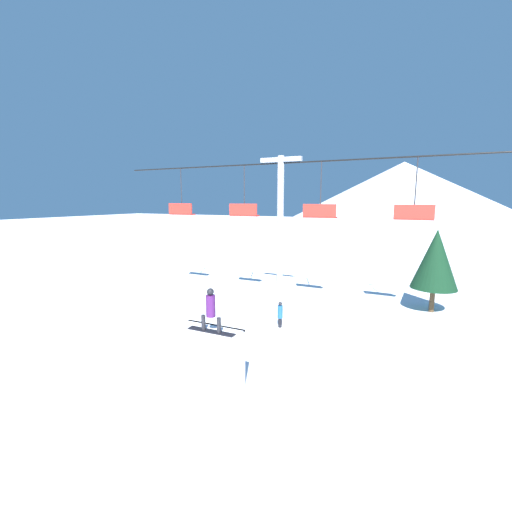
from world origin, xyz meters
name	(u,v)px	position (x,y,z in m)	size (l,w,h in m)	color
ground_plane	(207,435)	(0.00, 0.00, 0.00)	(220.00, 220.00, 0.00)	white
mountain_ridge	(402,193)	(0.00, 89.28, 7.70)	(61.12, 61.12, 15.39)	silver
snow_ramp	(182,378)	(-1.24, 0.62, 0.95)	(2.11, 3.64, 1.91)	white
snowboarder	(211,311)	(-1.03, 1.85, 2.57)	(1.59, 0.28, 1.37)	black
chairlift	(280,215)	(-2.70, 11.67, 5.02)	(21.63, 0.44, 8.30)	#B2B2B7
pine_tree_near	(436,259)	(5.35, 13.29, 2.85)	(2.30, 2.30, 4.42)	#4C3823
distant_skier	(280,313)	(-1.09, 7.74, 0.67)	(0.24, 0.24, 1.23)	black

